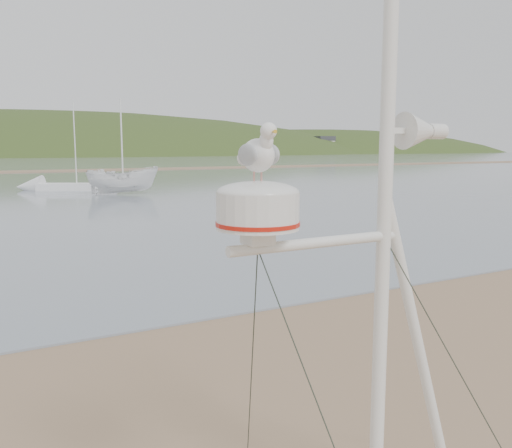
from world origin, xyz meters
TOP-DOWN VIEW (x-y plane):
  - hill_ridge at (18.52, 235.00)m, footprint 620.00×180.00m
  - mast_rig at (1.99, -1.86)m, footprint 2.35×2.51m
  - boat_white at (9.10, 31.26)m, footprint 2.15×2.12m
  - sailboat_white_near at (5.32, 36.96)m, footprint 7.11×4.88m

SIDE VIEW (x-z plane):
  - hill_ridge at x=18.52m, z-range -59.70..20.30m
  - sailboat_white_near at x=5.32m, z-range -3.24..3.84m
  - mast_rig at x=1.99m, z-range -1.37..3.94m
  - boat_white at x=9.10m, z-range 0.04..4.79m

